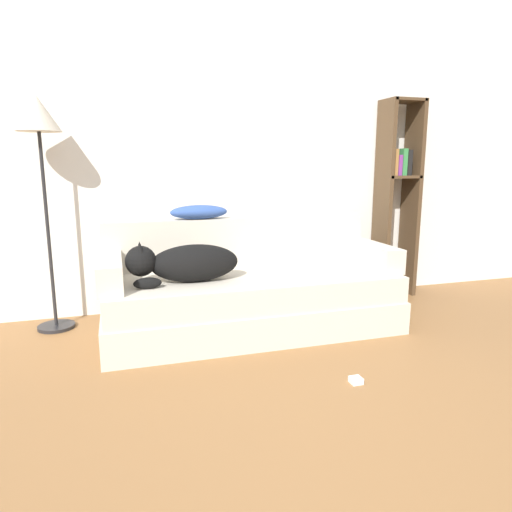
% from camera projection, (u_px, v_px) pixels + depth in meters
% --- Properties ---
extents(wall_back, '(7.60, 0.06, 2.70)m').
position_uv_depth(wall_back, '(222.00, 140.00, 3.65)').
color(wall_back, silver).
rests_on(wall_back, ground_plane).
extents(couch, '(2.03, 0.83, 0.41)m').
position_uv_depth(couch, '(252.00, 303.00, 3.22)').
color(couch, beige).
rests_on(couch, ground_plane).
extents(couch_backrest, '(1.99, 0.15, 0.36)m').
position_uv_depth(couch_backrest, '(239.00, 241.00, 3.47)').
color(couch_backrest, beige).
rests_on(couch_backrest, couch).
extents(couch_arm_left, '(0.15, 0.64, 0.17)m').
position_uv_depth(couch_arm_left, '(110.00, 272.00, 2.89)').
color(couch_arm_left, beige).
rests_on(couch_arm_left, couch).
extents(couch_arm_right, '(0.15, 0.64, 0.17)m').
position_uv_depth(couch_arm_right, '(372.00, 255.00, 3.43)').
color(couch_arm_right, beige).
rests_on(couch_arm_right, couch).
extents(dog, '(0.73, 0.25, 0.27)m').
position_uv_depth(dog, '(184.00, 263.00, 2.95)').
color(dog, black).
rests_on(dog, couch).
extents(laptop, '(0.35, 0.28, 0.02)m').
position_uv_depth(laptop, '(277.00, 275.00, 3.14)').
color(laptop, silver).
rests_on(laptop, couch).
extents(throw_pillow, '(0.42, 0.17, 0.10)m').
position_uv_depth(throw_pillow, '(199.00, 212.00, 3.33)').
color(throw_pillow, '#335199').
rests_on(throw_pillow, couch_backrest).
extents(bookshelf, '(0.33, 0.26, 1.70)m').
position_uv_depth(bookshelf, '(397.00, 189.00, 4.00)').
color(bookshelf, '#4C3823').
rests_on(bookshelf, ground_plane).
extents(floor_lamp, '(0.29, 0.29, 1.61)m').
position_uv_depth(floor_lamp, '(39.00, 134.00, 3.03)').
color(floor_lamp, '#232326').
rests_on(floor_lamp, ground_plane).
extents(power_adapter, '(0.06, 0.06, 0.03)m').
position_uv_depth(power_adapter, '(356.00, 380.00, 2.46)').
color(power_adapter, white).
rests_on(power_adapter, ground_plane).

